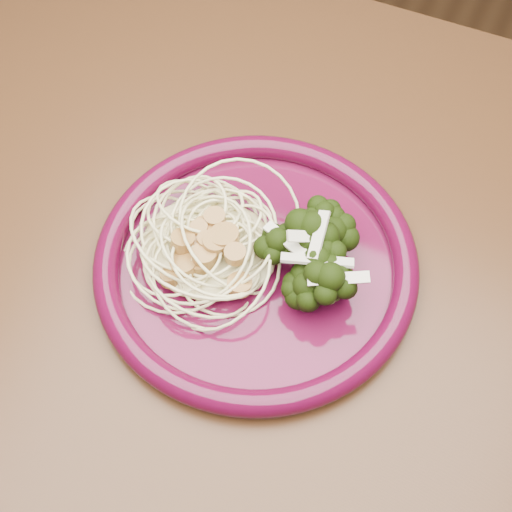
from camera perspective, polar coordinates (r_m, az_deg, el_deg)
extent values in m
plane|color=#56371D|center=(1.32, -3.43, -17.72)|extent=(3.50, 3.50, 0.00)
cube|color=#472814|center=(0.64, -6.71, -0.99)|extent=(1.20, 0.80, 0.04)
cylinder|color=#472814|center=(1.35, -19.10, 10.64)|extent=(0.06, 0.06, 0.71)
cylinder|color=#490A26|center=(0.61, 0.00, -0.85)|extent=(0.29, 0.29, 0.01)
torus|color=#490422|center=(0.61, 0.00, -0.40)|extent=(0.30, 0.30, 0.02)
ellipsoid|color=beige|center=(0.61, -3.84, 1.13)|extent=(0.13, 0.12, 0.03)
ellipsoid|color=black|center=(0.59, 4.88, -1.00)|extent=(0.09, 0.14, 0.05)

